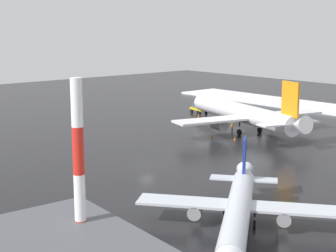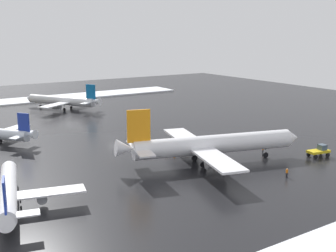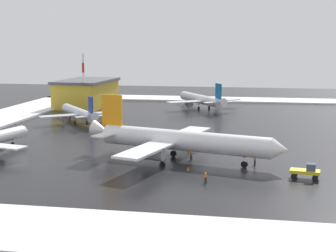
{
  "view_description": "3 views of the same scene",
  "coord_description": "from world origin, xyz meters",
  "px_view_note": "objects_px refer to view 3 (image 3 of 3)",
  "views": [
    {
      "loc": [
        -46.92,
        -59.05,
        20.71
      ],
      "look_at": [
        9.58,
        6.17,
        3.86
      ],
      "focal_mm": 55.0,
      "sensor_mm": 36.0,
      "label": 1
    },
    {
      "loc": [
        91.15,
        -42.82,
        24.95
      ],
      "look_at": [
        16.03,
        5.78,
        4.99
      ],
      "focal_mm": 45.0,
      "sensor_mm": 36.0,
      "label": 2
    },
    {
      "loc": [
        119.57,
        20.57,
        21.6
      ],
      "look_at": [
        20.0,
        2.83,
        4.67
      ],
      "focal_mm": 55.0,
      "sensor_mm": 36.0,
      "label": 3
    }
  ],
  "objects_px": {
    "ground_crew_mid_apron": "(255,159)",
    "cargo_hangar": "(87,93)",
    "pushback_tug": "(307,171)",
    "ground_crew_near_tug": "(206,177)",
    "airplane_parked_portside": "(79,113)",
    "traffic_cone_mid_line": "(165,151)",
    "airplane_far_rear": "(201,99)",
    "traffic_cone_wingtip_side": "(188,169)",
    "traffic_cone_near_nose": "(188,150)",
    "airplane_distant_tail": "(179,140)",
    "antenna_mast": "(83,82)",
    "ground_crew_beside_wing": "(191,155)"
  },
  "relations": [
    {
      "from": "traffic_cone_mid_line",
      "to": "airplane_parked_portside",
      "type": "bearing_deg",
      "value": -137.74
    },
    {
      "from": "pushback_tug",
      "to": "traffic_cone_wingtip_side",
      "type": "xyz_separation_m",
      "value": [
        -1.86,
        -19.09,
        -1.01
      ]
    },
    {
      "from": "ground_crew_near_tug",
      "to": "ground_crew_beside_wing",
      "type": "relative_size",
      "value": 1.0
    },
    {
      "from": "ground_crew_near_tug",
      "to": "ground_crew_beside_wing",
      "type": "bearing_deg",
      "value": 31.45
    },
    {
      "from": "airplane_far_rear",
      "to": "traffic_cone_near_nose",
      "type": "height_order",
      "value": "airplane_far_rear"
    },
    {
      "from": "airplane_distant_tail",
      "to": "airplane_far_rear",
      "type": "bearing_deg",
      "value": 108.75
    },
    {
      "from": "airplane_distant_tail",
      "to": "traffic_cone_wingtip_side",
      "type": "relative_size",
      "value": 68.57
    },
    {
      "from": "traffic_cone_mid_line",
      "to": "ground_crew_near_tug",
      "type": "bearing_deg",
      "value": 26.0
    },
    {
      "from": "ground_crew_beside_wing",
      "to": "ground_crew_mid_apron",
      "type": "bearing_deg",
      "value": 86.83
    },
    {
      "from": "airplane_distant_tail",
      "to": "ground_crew_beside_wing",
      "type": "bearing_deg",
      "value": 40.89
    },
    {
      "from": "cargo_hangar",
      "to": "pushback_tug",
      "type": "bearing_deg",
      "value": 42.03
    },
    {
      "from": "airplane_far_rear",
      "to": "ground_crew_near_tug",
      "type": "distance_m",
      "value": 86.82
    },
    {
      "from": "pushback_tug",
      "to": "traffic_cone_near_nose",
      "type": "height_order",
      "value": "pushback_tug"
    },
    {
      "from": "pushback_tug",
      "to": "ground_crew_mid_apron",
      "type": "distance_m",
      "value": 11.28
    },
    {
      "from": "cargo_hangar",
      "to": "traffic_cone_mid_line",
      "type": "distance_m",
      "value": 75.26
    },
    {
      "from": "traffic_cone_near_nose",
      "to": "traffic_cone_mid_line",
      "type": "bearing_deg",
      "value": -68.72
    },
    {
      "from": "antenna_mast",
      "to": "traffic_cone_mid_line",
      "type": "xyz_separation_m",
      "value": [
        54.23,
        35.52,
        -8.58
      ]
    },
    {
      "from": "airplane_distant_tail",
      "to": "airplane_parked_portside",
      "type": "distance_m",
      "value": 51.06
    },
    {
      "from": "airplane_distant_tail",
      "to": "ground_crew_beside_wing",
      "type": "distance_m",
      "value": 3.58
    },
    {
      "from": "airplane_parked_portside",
      "to": "traffic_cone_mid_line",
      "type": "xyz_separation_m",
      "value": [
        32.18,
        29.25,
        -2.29
      ]
    },
    {
      "from": "airplane_far_rear",
      "to": "traffic_cone_near_nose",
      "type": "xyz_separation_m",
      "value": [
        63.96,
        4.61,
        -2.65
      ]
    },
    {
      "from": "airplane_distant_tail",
      "to": "pushback_tug",
      "type": "xyz_separation_m",
      "value": [
        8.68,
        21.64,
        -2.48
      ]
    },
    {
      "from": "ground_crew_beside_wing",
      "to": "cargo_hangar",
      "type": "distance_m",
      "value": 83.16
    },
    {
      "from": "antenna_mast",
      "to": "ground_crew_near_tug",
      "type": "bearing_deg",
      "value": 31.35
    },
    {
      "from": "airplane_far_rear",
      "to": "ground_crew_mid_apron",
      "type": "relative_size",
      "value": 15.3
    },
    {
      "from": "airplane_distant_tail",
      "to": "cargo_hangar",
      "type": "bearing_deg",
      "value": 135.97
    },
    {
      "from": "pushback_tug",
      "to": "ground_crew_mid_apron",
      "type": "height_order",
      "value": "pushback_tug"
    },
    {
      "from": "traffic_cone_near_nose",
      "to": "ground_crew_near_tug",
      "type": "bearing_deg",
      "value": 14.48
    },
    {
      "from": "airplane_parked_portside",
      "to": "traffic_cone_near_nose",
      "type": "bearing_deg",
      "value": -170.09
    },
    {
      "from": "cargo_hangar",
      "to": "traffic_cone_wingtip_side",
      "type": "bearing_deg",
      "value": 33.22
    },
    {
      "from": "traffic_cone_near_nose",
      "to": "ground_crew_mid_apron",
      "type": "bearing_deg",
      "value": 54.69
    },
    {
      "from": "airplane_far_rear",
      "to": "traffic_cone_mid_line",
      "type": "bearing_deg",
      "value": 146.69
    },
    {
      "from": "airplane_distant_tail",
      "to": "ground_crew_near_tug",
      "type": "distance_m",
      "value": 15.43
    },
    {
      "from": "pushback_tug",
      "to": "antenna_mast",
      "type": "distance_m",
      "value": 92.86
    },
    {
      "from": "pushback_tug",
      "to": "ground_crew_mid_apron",
      "type": "bearing_deg",
      "value": 145.03
    },
    {
      "from": "antenna_mast",
      "to": "traffic_cone_near_nose",
      "type": "height_order",
      "value": "antenna_mast"
    },
    {
      "from": "pushback_tug",
      "to": "ground_crew_beside_wing",
      "type": "bearing_deg",
      "value": 162.77
    },
    {
      "from": "ground_crew_mid_apron",
      "to": "traffic_cone_near_nose",
      "type": "distance_m",
      "value": 16.0
    },
    {
      "from": "airplane_parked_portside",
      "to": "cargo_hangar",
      "type": "relative_size",
      "value": 0.85
    },
    {
      "from": "ground_crew_beside_wing",
      "to": "traffic_cone_mid_line",
      "type": "height_order",
      "value": "ground_crew_beside_wing"
    },
    {
      "from": "airplane_distant_tail",
      "to": "traffic_cone_wingtip_side",
      "type": "xyz_separation_m",
      "value": [
        6.82,
        2.55,
        -3.49
      ]
    },
    {
      "from": "airplane_distant_tail",
      "to": "airplane_parked_portside",
      "type": "relative_size",
      "value": 1.72
    },
    {
      "from": "airplane_far_rear",
      "to": "cargo_hangar",
      "type": "height_order",
      "value": "airplane_far_rear"
    },
    {
      "from": "traffic_cone_wingtip_side",
      "to": "traffic_cone_near_nose",
      "type": "bearing_deg",
      "value": -172.22
    },
    {
      "from": "airplane_far_rear",
      "to": "pushback_tug",
      "type": "relative_size",
      "value": 5.35
    },
    {
      "from": "ground_crew_beside_wing",
      "to": "antenna_mast",
      "type": "relative_size",
      "value": 0.1
    },
    {
      "from": "ground_crew_mid_apron",
      "to": "cargo_hangar",
      "type": "distance_m",
      "value": 91.22
    },
    {
      "from": "pushback_tug",
      "to": "ground_crew_near_tug",
      "type": "bearing_deg",
      "value": -152.57
    },
    {
      "from": "ground_crew_near_tug",
      "to": "ground_crew_mid_apron",
      "type": "height_order",
      "value": "same"
    },
    {
      "from": "pushback_tug",
      "to": "ground_crew_near_tug",
      "type": "height_order",
      "value": "pushback_tug"
    }
  ]
}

